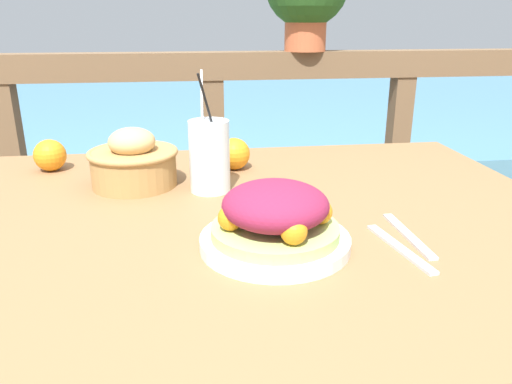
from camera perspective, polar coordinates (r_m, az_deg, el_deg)
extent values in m
cube|color=olive|center=(0.94, -1.92, -3.72)|extent=(1.27, 0.98, 0.04)
cube|color=olive|center=(1.57, -25.44, -10.68)|extent=(0.06, 0.06, 0.69)
cube|color=olive|center=(1.63, 17.45, -8.43)|extent=(0.06, 0.06, 0.69)
cube|color=brown|center=(1.74, -5.04, 14.18)|extent=(2.80, 0.08, 0.09)
cube|color=brown|center=(1.94, -25.15, -1.82)|extent=(0.07, 0.07, 0.88)
cube|color=brown|center=(1.85, -4.60, -0.97)|extent=(0.07, 0.07, 0.88)
cube|color=brown|center=(2.00, 15.32, -0.01)|extent=(0.07, 0.07, 0.88)
cube|color=teal|center=(4.32, -6.48, 7.58)|extent=(12.00, 4.00, 0.40)
cylinder|color=silver|center=(0.80, 2.17, -5.69)|extent=(0.24, 0.24, 0.02)
cylinder|color=#A8C66B|center=(0.79, 2.19, -4.45)|extent=(0.20, 0.20, 0.02)
ellipsoid|color=maroon|center=(0.78, 2.23, -1.48)|extent=(0.17, 0.17, 0.07)
sphere|color=orange|center=(0.80, 7.33, -2.28)|extent=(0.04, 0.04, 0.04)
sphere|color=orange|center=(0.85, 2.47, -0.70)|extent=(0.04, 0.04, 0.04)
sphere|color=orange|center=(0.77, -2.94, -2.98)|extent=(0.04, 0.04, 0.04)
sphere|color=orange|center=(0.72, 4.34, -4.51)|extent=(0.04, 0.04, 0.04)
cylinder|color=silver|center=(1.04, -5.33, 4.08)|extent=(0.08, 0.08, 0.15)
cylinder|color=black|center=(1.02, -4.99, 7.61)|extent=(0.06, 0.05, 0.21)
cylinder|color=white|center=(1.03, -6.16, 7.72)|extent=(0.01, 0.07, 0.21)
cylinder|color=#AD7F47|center=(1.11, -13.76, 2.66)|extent=(0.18, 0.18, 0.08)
torus|color=#AD7F47|center=(1.10, -13.91, 4.40)|extent=(0.19, 0.19, 0.01)
ellipsoid|color=tan|center=(1.10, -14.01, 5.60)|extent=(0.10, 0.10, 0.06)
cylinder|color=#B75B38|center=(1.78, 5.65, 17.27)|extent=(0.14, 0.14, 0.10)
cube|color=silver|center=(0.83, 16.10, -6.17)|extent=(0.05, 0.18, 0.00)
cube|color=silver|center=(0.88, 16.99, -4.73)|extent=(0.02, 0.18, 0.00)
sphere|color=orange|center=(1.20, -2.51, 4.39)|extent=(0.08, 0.08, 0.08)
sphere|color=orange|center=(1.29, -22.49, 3.90)|extent=(0.08, 0.08, 0.08)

